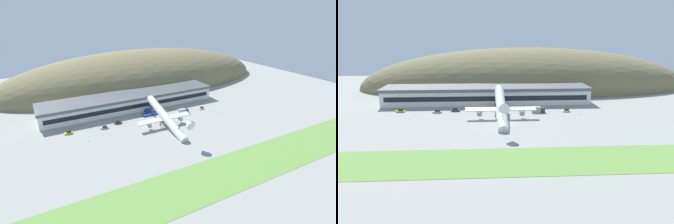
{
  "view_description": "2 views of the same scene",
  "coord_description": "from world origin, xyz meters",
  "views": [
    {
      "loc": [
        -65.3,
        -110.02,
        62.73
      ],
      "look_at": [
        -0.82,
        8.12,
        7.61
      ],
      "focal_mm": 28.0,
      "sensor_mm": 36.0,
      "label": 1
    },
    {
      "loc": [
        -10.23,
        -136.91,
        38.15
      ],
      "look_at": [
        -1.23,
        4.65,
        3.74
      ],
      "focal_mm": 35.0,
      "sensor_mm": 36.0,
      "label": 2
    }
  ],
  "objects": [
    {
      "name": "ground_plane",
      "position": [
        0.0,
        0.0,
        0.0
      ],
      "size": [
        335.74,
        335.74,
        0.0
      ],
      "primitive_type": "plane",
      "color": "gray"
    },
    {
      "name": "grass_strip_foreground",
      "position": [
        0.0,
        -43.83,
        0.04
      ],
      "size": [
        302.16,
        23.05,
        0.08
      ],
      "primitive_type": "cube",
      "color": "#669342",
      "rests_on": "ground_plane"
    },
    {
      "name": "hill_backdrop",
      "position": [
        19.26,
        93.9,
        0.0
      ],
      "size": [
        232.06,
        87.93,
        56.46
      ],
      "primitive_type": "ellipsoid",
      "color": "olive",
      "rests_on": "ground_plane"
    },
    {
      "name": "terminal_building",
      "position": [
        -9.49,
        43.36,
        5.25
      ],
      "size": [
        113.26,
        21.11,
        9.28
      ],
      "color": "white",
      "rests_on": "ground_plane"
    },
    {
      "name": "cargo_airplane",
      "position": [
        -3.44,
        6.75,
        5.4
      ],
      "size": [
        32.16,
        51.03,
        16.59
      ],
      "color": "silver"
    },
    {
      "name": "service_car_0",
      "position": [
        -52.23,
        22.75,
        0.64
      ],
      "size": [
        4.37,
        1.84,
        1.55
      ],
      "color": "gold",
      "rests_on": "ground_plane"
    },
    {
      "name": "service_car_1",
      "position": [
        29.54,
        18.46,
        0.58
      ],
      "size": [
        4.21,
        1.91,
        1.41
      ],
      "color": "silver",
      "rests_on": "ground_plane"
    },
    {
      "name": "service_car_2",
      "position": [
        -25.35,
        22.77,
        0.67
      ],
      "size": [
        4.28,
        1.93,
        1.61
      ],
      "color": "#333338",
      "rests_on": "ground_plane"
    },
    {
      "name": "service_car_3",
      "position": [
        -33.97,
        20.14,
        0.59
      ],
      "size": [
        4.45,
        2.01,
        1.42
      ],
      "color": "#999EA3",
      "rests_on": "ground_plane"
    },
    {
      "name": "fuel_truck",
      "position": [
        15.32,
        17.94,
        1.41
      ],
      "size": [
        6.67,
        2.9,
        2.97
      ],
      "color": "#333338",
      "rests_on": "ground_plane"
    },
    {
      "name": "traffic_cone_0",
      "position": [
        -44.73,
        9.31,
        0.28
      ],
      "size": [
        0.52,
        0.52,
        0.58
      ],
      "color": "orange",
      "rests_on": "ground_plane"
    },
    {
      "name": "traffic_cone_1",
      "position": [
        34.3,
        11.87,
        0.28
      ],
      "size": [
        0.52,
        0.52,
        0.58
      ],
      "color": "orange",
      "rests_on": "ground_plane"
    }
  ]
}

